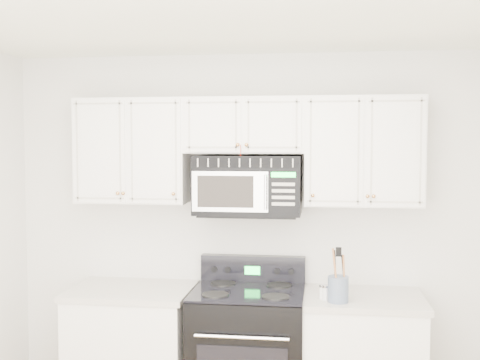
# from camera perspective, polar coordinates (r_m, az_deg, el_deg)

# --- Properties ---
(room) EXTENTS (3.51, 3.51, 2.61)m
(room) POSITION_cam_1_polar(r_m,az_deg,el_deg) (2.78, -3.69, -10.10)
(room) COLOR brown
(room) RESTS_ON ground
(base_cabinet_left) EXTENTS (0.86, 0.65, 0.92)m
(base_cabinet_left) POSITION_cam_1_polar(r_m,az_deg,el_deg) (4.56, -10.17, -16.07)
(base_cabinet_left) COLOR silver
(base_cabinet_left) RESTS_ON ground
(range) EXTENTS (0.77, 0.70, 1.12)m
(range) POSITION_cam_1_polar(r_m,az_deg,el_deg) (4.36, 0.79, -16.16)
(range) COLOR black
(range) RESTS_ON ground
(upper_cabinets) EXTENTS (2.44, 0.37, 0.75)m
(upper_cabinets) POSITION_cam_1_polar(r_m,az_deg,el_deg) (4.26, 0.52, 3.29)
(upper_cabinets) COLOR silver
(upper_cabinets) RESTS_ON ground
(microwave) EXTENTS (0.75, 0.42, 0.41)m
(microwave) POSITION_cam_1_polar(r_m,az_deg,el_deg) (4.24, 0.76, -0.46)
(microwave) COLOR black
(microwave) RESTS_ON ground
(utensil_crock) EXTENTS (0.13, 0.13, 0.36)m
(utensil_crock) POSITION_cam_1_polar(r_m,az_deg,el_deg) (4.01, 9.30, -10.10)
(utensil_crock) COLOR slate
(utensil_crock) RESTS_ON base_cabinet_right
(shaker_salt) EXTENTS (0.04, 0.04, 0.09)m
(shaker_salt) POSITION_cam_1_polar(r_m,az_deg,el_deg) (4.08, 7.80, -10.45)
(shaker_salt) COLOR silver
(shaker_salt) RESTS_ON base_cabinet_right
(shaker_pepper) EXTENTS (0.04, 0.04, 0.10)m
(shaker_pepper) POSITION_cam_1_polar(r_m,az_deg,el_deg) (4.06, 8.11, -10.51)
(shaker_pepper) COLOR silver
(shaker_pepper) RESTS_ON base_cabinet_right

